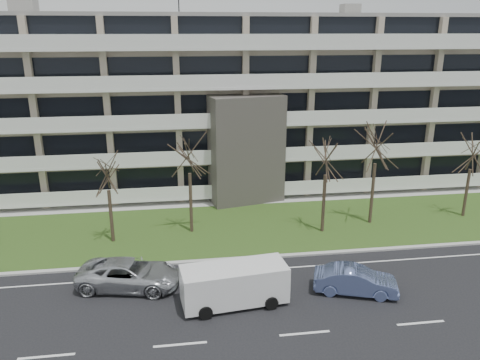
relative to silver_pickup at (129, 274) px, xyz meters
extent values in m
plane|color=black|center=(8.73, -5.59, -0.81)|extent=(160.00, 160.00, 0.00)
cube|color=#33511B|center=(8.73, 7.41, -0.78)|extent=(90.00, 10.00, 0.06)
cube|color=#B2B2AD|center=(8.73, 2.41, -0.75)|extent=(90.00, 0.35, 0.12)
cube|color=#B2B2AD|center=(8.73, 12.91, -0.77)|extent=(90.00, 2.00, 0.08)
cube|color=white|center=(8.73, 0.91, -0.80)|extent=(90.00, 0.12, 0.01)
cube|color=tan|center=(8.73, 19.91, 6.69)|extent=(60.00, 12.00, 15.00)
cube|color=gray|center=(8.73, 19.91, 14.34)|extent=(60.50, 12.50, 0.30)
cube|color=#4C4742|center=(8.73, 12.91, 3.69)|extent=(6.39, 3.69, 9.00)
cube|color=black|center=(8.73, 12.71, 1.19)|extent=(4.92, 1.19, 3.50)
cube|color=gray|center=(-9.27, 19.91, 15.09)|extent=(2.00, 2.00, 1.20)
cube|color=black|center=(8.73, 13.89, 1.29)|extent=(58.00, 0.10, 1.80)
cube|color=white|center=(8.73, 13.21, -0.21)|extent=(58.00, 1.40, 0.22)
cube|color=white|center=(8.73, 12.56, 0.39)|extent=(58.00, 0.08, 1.00)
cube|color=black|center=(8.73, 13.89, 4.29)|extent=(58.00, 0.10, 1.80)
cube|color=white|center=(8.73, 13.21, 2.79)|extent=(58.00, 1.40, 0.22)
cube|color=white|center=(8.73, 12.56, 3.39)|extent=(58.00, 0.08, 1.00)
cube|color=black|center=(8.73, 13.89, 7.29)|extent=(58.00, 0.10, 1.80)
cube|color=white|center=(8.73, 13.21, 5.79)|extent=(58.00, 1.40, 0.22)
cube|color=white|center=(8.73, 12.56, 6.39)|extent=(58.00, 0.08, 1.00)
cube|color=black|center=(8.73, 13.89, 10.29)|extent=(58.00, 0.10, 1.80)
cube|color=white|center=(8.73, 13.21, 8.79)|extent=(58.00, 1.40, 0.22)
cube|color=white|center=(8.73, 12.56, 9.39)|extent=(58.00, 0.08, 1.00)
cube|color=black|center=(8.73, 13.89, 13.29)|extent=(58.00, 0.10, 1.80)
cube|color=white|center=(8.73, 13.21, 11.79)|extent=(58.00, 1.40, 0.22)
cube|color=white|center=(8.73, 12.56, 12.39)|extent=(58.00, 0.08, 1.00)
imported|color=silver|center=(0.00, 0.00, 0.00)|extent=(6.21, 3.77, 1.61)
imported|color=#6B7DBA|center=(12.51, -2.39, -0.05)|extent=(4.85, 2.93, 1.51)
cube|color=white|center=(5.69, -2.50, 0.38)|extent=(5.77, 2.68, 1.96)
cube|color=black|center=(5.69, -2.50, 0.95)|extent=(5.35, 2.48, 0.72)
cube|color=white|center=(8.30, -2.21, 0.23)|extent=(0.58, 1.99, 1.24)
cylinder|color=black|center=(4.06, -3.73, -0.44)|extent=(0.75, 0.34, 0.72)
cylinder|color=black|center=(3.83, -1.68, -0.44)|extent=(0.75, 0.34, 0.72)
cylinder|color=black|center=(7.55, -3.33, -0.44)|extent=(0.75, 0.34, 0.72)
cylinder|color=black|center=(7.32, -1.28, -0.44)|extent=(0.75, 0.34, 0.72)
cylinder|color=#382B21|center=(-1.65, 6.25, 1.08)|extent=(0.24, 0.24, 3.78)
cylinder|color=#382B21|center=(3.82, 7.12, 1.43)|extent=(0.24, 0.24, 4.47)
cylinder|color=#382B21|center=(13.22, 5.86, 1.36)|extent=(0.24, 0.24, 4.33)
cylinder|color=#382B21|center=(17.29, 6.88, 1.55)|extent=(0.24, 0.24, 4.70)
cylinder|color=#382B21|center=(25.10, 7.12, 1.13)|extent=(0.24, 0.24, 3.87)
camera|label=1|loc=(2.92, -24.22, 13.27)|focal=35.00mm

